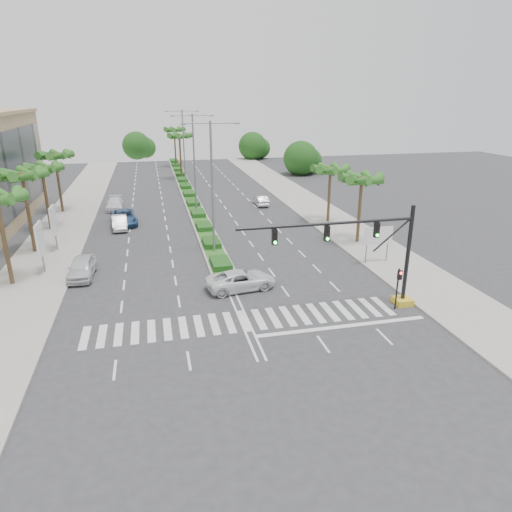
{
  "coord_description": "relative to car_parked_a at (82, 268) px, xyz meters",
  "views": [
    {
      "loc": [
        -5.31,
        -26.41,
        14.08
      ],
      "look_at": [
        1.74,
        4.09,
        3.0
      ],
      "focal_mm": 32.0,
      "sensor_mm": 36.0,
      "label": 1
    }
  ],
  "objects": [
    {
      "name": "palm_median_b",
      "position": [
        11.34,
        59.48,
        6.35
      ],
      "size": [
        4.57,
        4.68,
        8.05
      ],
      "color": "brown",
      "rests_on": "ground"
    },
    {
      "name": "median",
      "position": [
        11.34,
        34.48,
        -0.72
      ],
      "size": [
        2.2,
        75.0,
        0.2
      ],
      "primitive_type": "cube",
      "color": "gray",
      "rests_on": "ground"
    },
    {
      "name": "palm_left_far",
      "position": [
        -5.16,
        15.48,
        5.67
      ],
      "size": [
        4.57,
        4.68,
        7.35
      ],
      "color": "brown",
      "rests_on": "ground"
    },
    {
      "name": "billboard_near",
      "position": [
        -3.16,
        1.48,
        2.14
      ],
      "size": [
        0.18,
        2.1,
        4.35
      ],
      "color": "slate",
      "rests_on": "ground"
    },
    {
      "name": "median_grass",
      "position": [
        11.34,
        34.48,
        -0.6
      ],
      "size": [
        1.8,
        75.0,
        0.04
      ],
      "primitive_type": "cube",
      "color": "#2C5C1F",
      "rests_on": "median"
    },
    {
      "name": "car_parked_d",
      "position": [
        1.19,
        23.84,
        -0.1
      ],
      "size": [
        2.07,
        5.02,
        1.45
      ],
      "primitive_type": "imported",
      "rotation": [
        0.0,
        0.0,
        -0.01
      ],
      "color": "white",
      "rests_on": "ground"
    },
    {
      "name": "car_right",
      "position": [
        20.26,
        21.76,
        -0.15
      ],
      "size": [
        1.43,
        4.07,
        1.34
      ],
      "primitive_type": "imported",
      "rotation": [
        0.0,
        0.0,
        3.14
      ],
      "color": "#BBBAC0",
      "rests_on": "ground"
    },
    {
      "name": "car_parked_c",
      "position": [
        2.68,
        16.09,
        -0.03
      ],
      "size": [
        3.41,
        6.05,
        1.6
      ],
      "primitive_type": "imported",
      "rotation": [
        0.0,
        0.0,
        0.14
      ],
      "color": "#2A4E81",
      "rests_on": "ground"
    },
    {
      "name": "direction_sign",
      "position": [
        24.84,
        -2.53,
        1.63
      ],
      "size": [
        2.7,
        0.11,
        3.4
      ],
      "color": "slate",
      "rests_on": "ground"
    },
    {
      "name": "palm_right_near",
      "position": [
        25.84,
        3.48,
        5.38
      ],
      "size": [
        4.57,
        4.68,
        7.05
      ],
      "color": "brown",
      "rests_on": "ground"
    },
    {
      "name": "streetlight_far",
      "position": [
        11.34,
        35.48,
        5.98
      ],
      "size": [
        5.1,
        0.25,
        12.0
      ],
      "color": "slate",
      "rests_on": "ground"
    },
    {
      "name": "palm_left_end",
      "position": [
        -5.16,
        23.48,
        6.06
      ],
      "size": [
        4.57,
        4.68,
        7.75
      ],
      "color": "brown",
      "rests_on": "ground"
    },
    {
      "name": "car_crossing",
      "position": [
        12.15,
        -5.32,
        -0.08
      ],
      "size": [
        5.63,
        3.2,
        1.48
      ],
      "primitive_type": "imported",
      "rotation": [
        0.0,
        0.0,
        1.72
      ],
      "color": "white",
      "rests_on": "ground"
    },
    {
      "name": "palm_median_a",
      "position": [
        11.34,
        44.48,
        6.35
      ],
      "size": [
        4.57,
        4.68,
        8.05
      ],
      "color": "brown",
      "rests_on": "ground"
    },
    {
      "name": "streetlight_mid",
      "position": [
        11.34,
        19.48,
        5.98
      ],
      "size": [
        5.1,
        0.25,
        12.0
      ],
      "color": "slate",
      "rests_on": "ground"
    },
    {
      "name": "footpath_left",
      "position": [
        -3.86,
        9.48,
        -0.75
      ],
      "size": [
        6.0,
        120.0,
        0.15
      ],
      "primitive_type": "cube",
      "color": "gray",
      "rests_on": "ground"
    },
    {
      "name": "footpath_right",
      "position": [
        26.54,
        9.48,
        -0.75
      ],
      "size": [
        6.0,
        120.0,
        0.15
      ],
      "primitive_type": "cube",
      "color": "gray",
      "rests_on": "ground"
    },
    {
      "name": "palm_right_far",
      "position": [
        25.84,
        11.48,
        5.09
      ],
      "size": [
        4.57,
        4.68,
        6.75
      ],
      "color": "brown",
      "rests_on": "ground"
    },
    {
      "name": "car_parked_a",
      "position": [
        0.0,
        0.0,
        0.0
      ],
      "size": [
        2.12,
        4.9,
        1.65
      ],
      "primitive_type": "imported",
      "rotation": [
        0.0,
        0.0,
        -0.04
      ],
      "color": "silver",
      "rests_on": "ground"
    },
    {
      "name": "signal_gantry",
      "position": [
        20.61,
        -10.52,
        2.63
      ],
      "size": [
        12.6,
        1.2,
        7.2
      ],
      "color": "gold",
      "rests_on": "ground"
    },
    {
      "name": "car_parked_b",
      "position": [
        2.25,
        14.08,
        -0.08
      ],
      "size": [
        1.95,
        4.65,
        1.49
      ],
      "primitive_type": "imported",
      "rotation": [
        0.0,
        0.0,
        0.08
      ],
      "color": "#B0B0B5",
      "rests_on": "ground"
    },
    {
      "name": "ground",
      "position": [
        11.34,
        -10.52,
        -0.82
      ],
      "size": [
        160.0,
        160.0,
        0.0
      ],
      "primitive_type": "plane",
      "color": "#333335",
      "rests_on": "ground"
    },
    {
      "name": "palm_left_mid",
      "position": [
        -5.16,
        7.48,
        6.25
      ],
      "size": [
        4.57,
        4.68,
        7.95
      ],
      "color": "brown",
      "rests_on": "ground"
    },
    {
      "name": "pedestrian_signal",
      "position": [
        21.94,
        -11.2,
        1.22
      ],
      "size": [
        0.28,
        0.36,
        3.0
      ],
      "color": "black",
      "rests_on": "ground"
    },
    {
      "name": "billboard_far",
      "position": [
        -3.16,
        7.48,
        2.14
      ],
      "size": [
        0.18,
        2.1,
        4.35
      ],
      "color": "slate",
      "rests_on": "ground"
    },
    {
      "name": "streetlight_near",
      "position": [
        11.34,
        3.48,
        5.98
      ],
      "size": [
        5.1,
        0.25,
        12.0
      ],
      "color": "slate",
      "rests_on": "ground"
    }
  ]
}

